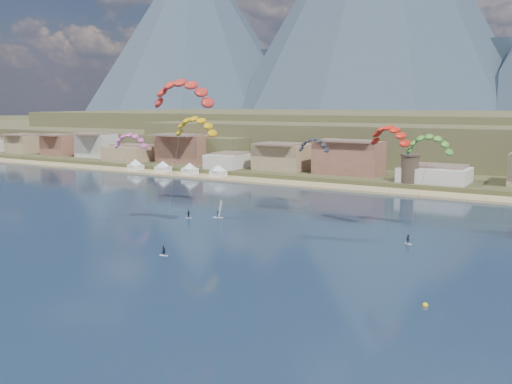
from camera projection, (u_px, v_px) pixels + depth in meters
ground at (135, 299)px, 76.01m from camera, size 2400.00×2400.00×0.00m
beach at (384, 191)px, 166.44m from camera, size 2200.00×12.00×0.90m
town at (287, 154)px, 198.77m from camera, size 400.00×24.00×12.00m
watchtower at (410, 168)px, 169.82m from camera, size 5.82×5.82×8.60m
beach_tents at (176, 165)px, 203.81m from camera, size 43.40×6.40×5.00m
kitesurfer_red at (183, 89)px, 105.86m from camera, size 12.95×16.58×31.89m
kitesurfer_yellow at (196, 124)px, 139.41m from camera, size 13.30×15.65×24.91m
kitesurfer_green at (429, 142)px, 110.98m from camera, size 9.34×12.68×21.10m
distant_kite_pink at (130, 138)px, 167.51m from camera, size 10.96×7.58×18.61m
distant_kite_dark at (314, 143)px, 137.80m from camera, size 8.07×5.81×18.77m
distant_kite_orange at (390, 132)px, 110.57m from camera, size 9.78×7.50×22.79m
windsurfer at (219, 212)px, 128.87m from camera, size 2.30×2.51×3.96m
buoy at (425, 305)px, 73.27m from camera, size 0.76×0.76×0.76m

